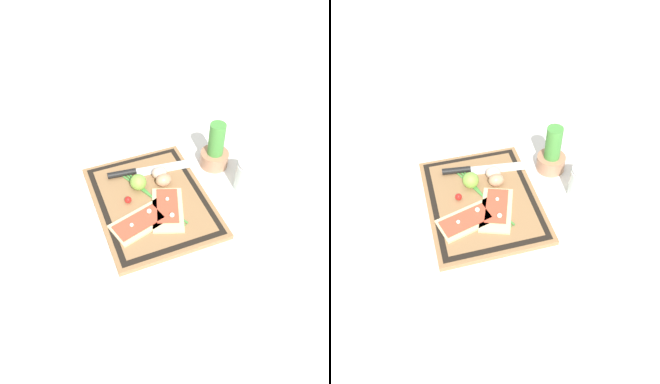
% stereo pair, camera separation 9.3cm
% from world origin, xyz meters
% --- Properties ---
extents(ground_plane, '(6.00, 6.00, 0.00)m').
position_xyz_m(ground_plane, '(0.00, 0.00, 0.00)').
color(ground_plane, white).
extents(cutting_board, '(0.46, 0.36, 0.02)m').
position_xyz_m(cutting_board, '(0.00, 0.00, 0.01)').
color(cutting_board, '#997047').
rests_on(cutting_board, ground_plane).
extents(pizza_slice_near, '(0.15, 0.22, 0.02)m').
position_xyz_m(pizza_slice_near, '(0.08, -0.06, 0.03)').
color(pizza_slice_near, beige).
rests_on(pizza_slice_near, cutting_board).
extents(pizza_slice_far, '(0.21, 0.15, 0.02)m').
position_xyz_m(pizza_slice_far, '(0.06, 0.03, 0.03)').
color(pizza_slice_far, beige).
rests_on(pizza_slice_far, cutting_board).
extents(knife, '(0.06, 0.30, 0.02)m').
position_xyz_m(knife, '(-0.14, -0.01, 0.03)').
color(knife, silver).
rests_on(knife, cutting_board).
extents(egg_brown, '(0.04, 0.05, 0.04)m').
position_xyz_m(egg_brown, '(-0.05, 0.06, 0.04)').
color(egg_brown, tan).
rests_on(egg_brown, cutting_board).
extents(egg_pink, '(0.04, 0.05, 0.04)m').
position_xyz_m(egg_pink, '(-0.09, 0.06, 0.04)').
color(egg_pink, beige).
rests_on(egg_pink, cutting_board).
extents(lime, '(0.06, 0.06, 0.06)m').
position_xyz_m(lime, '(-0.06, -0.02, 0.05)').
color(lime, '#7FB742').
rests_on(lime, cutting_board).
extents(cherry_tomato_red, '(0.02, 0.02, 0.02)m').
position_xyz_m(cherry_tomato_red, '(-0.02, -0.08, 0.03)').
color(cherry_tomato_red, red).
rests_on(cherry_tomato_red, cutting_board).
extents(scallion_bunch, '(0.29, 0.13, 0.01)m').
position_xyz_m(scallion_bunch, '(0.00, 0.01, 0.02)').
color(scallion_bunch, '#47933D').
rests_on(scallion_bunch, cutting_board).
extents(herb_pot, '(0.10, 0.10, 0.18)m').
position_xyz_m(herb_pot, '(-0.10, 0.28, 0.06)').
color(herb_pot, '#AD7A5B').
rests_on(herb_pot, ground_plane).
extents(sauce_jar, '(0.09, 0.09, 0.11)m').
position_xyz_m(sauce_jar, '(0.05, 0.33, 0.05)').
color(sauce_jar, silver).
rests_on(sauce_jar, ground_plane).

